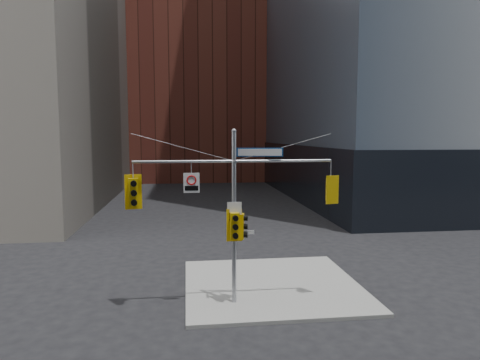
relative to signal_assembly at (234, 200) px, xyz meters
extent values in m
plane|color=black|center=(0.00, -1.99, -4.42)|extent=(160.00, 160.00, 0.00)
cube|color=gray|center=(2.00, 2.01, -4.34)|extent=(8.00, 8.00, 0.15)
cube|color=black|center=(28.00, 30.01, -1.42)|extent=(36.40, 36.40, 6.00)
cube|color=brown|center=(0.00, 56.01, 9.58)|extent=(26.00, 20.00, 28.00)
cylinder|color=#95989D|center=(0.00, 0.01, -0.82)|extent=(0.18, 0.18, 7.20)
sphere|color=#95989D|center=(0.00, 0.01, 2.78)|extent=(0.20, 0.20, 0.20)
cylinder|color=#95989D|center=(-2.00, 0.01, 1.58)|extent=(4.00, 0.11, 0.11)
cylinder|color=#95989D|center=(2.00, 0.01, 1.58)|extent=(4.00, 0.11, 0.11)
cylinder|color=#95989D|center=(0.00, -0.34, 1.58)|extent=(0.10, 0.70, 0.10)
cylinder|color=#95989D|center=(-2.00, 0.01, 2.13)|extent=(4.00, 0.02, 1.12)
cylinder|color=#95989D|center=(2.00, 0.01, 2.13)|extent=(4.00, 0.02, 1.12)
cube|color=gold|center=(-3.97, 0.01, 0.38)|extent=(0.40, 0.31, 1.12)
cube|color=gold|center=(-4.00, 0.20, 0.38)|extent=(0.66, 0.15, 1.39)
cylinder|color=black|center=(-3.93, -0.20, 0.76)|extent=(0.26, 0.21, 0.24)
cylinder|color=black|center=(-3.95, -0.12, 0.76)|extent=(0.20, 0.05, 0.20)
cylinder|color=black|center=(-3.93, -0.20, 0.38)|extent=(0.26, 0.21, 0.24)
cylinder|color=black|center=(-3.95, -0.12, 0.38)|extent=(0.20, 0.05, 0.20)
cylinder|color=black|center=(-3.93, -0.20, 0.01)|extent=(0.26, 0.21, 0.24)
cylinder|color=black|center=(-3.95, -0.12, 0.01)|extent=(0.20, 0.05, 0.20)
cube|color=gold|center=(4.03, 0.01, 0.38)|extent=(0.34, 0.27, 0.95)
cube|color=gold|center=(4.06, -0.15, 0.38)|extent=(0.56, 0.14, 1.18)
cylinder|color=black|center=(4.00, 0.19, 0.70)|extent=(0.22, 0.18, 0.20)
cylinder|color=black|center=(4.01, 0.11, 0.70)|extent=(0.17, 0.05, 0.17)
cylinder|color=black|center=(4.00, 0.19, 0.38)|extent=(0.22, 0.18, 0.20)
cylinder|color=black|center=(4.01, 0.11, 0.38)|extent=(0.17, 0.05, 0.17)
cylinder|color=black|center=(4.00, 0.19, 0.07)|extent=(0.22, 0.18, 0.20)
cylinder|color=black|center=(4.01, 0.11, 0.07)|extent=(0.17, 0.05, 0.17)
cube|color=gold|center=(0.28, 0.01, -1.09)|extent=(0.31, 0.39, 1.05)
cylinder|color=black|center=(0.47, -0.04, -0.74)|extent=(0.21, 0.25, 0.22)
cylinder|color=black|center=(0.40, -0.02, -0.74)|extent=(0.06, 0.19, 0.19)
cylinder|color=black|center=(0.47, -0.04, -1.09)|extent=(0.21, 0.25, 0.22)
cylinder|color=black|center=(0.40, -0.02, -1.09)|extent=(0.06, 0.19, 0.19)
cylinder|color=black|center=(0.47, -0.04, -1.44)|extent=(0.21, 0.25, 0.22)
cylinder|color=#0CE559|center=(0.40, -0.02, -1.44)|extent=(0.06, 0.19, 0.19)
cube|color=gold|center=(0.00, -0.27, -1.00)|extent=(0.35, 0.25, 1.07)
cube|color=gold|center=(0.00, -0.09, -1.00)|extent=(0.63, 0.05, 1.32)
cylinder|color=black|center=(0.00, -0.48, -0.65)|extent=(0.23, 0.17, 0.22)
cylinder|color=black|center=(0.00, -0.40, -0.65)|extent=(0.19, 0.02, 0.19)
cylinder|color=black|center=(0.00, -0.48, -1.00)|extent=(0.23, 0.17, 0.22)
cylinder|color=black|center=(0.00, -0.40, -1.00)|extent=(0.19, 0.02, 0.19)
cylinder|color=black|center=(0.00, -0.48, -1.36)|extent=(0.23, 0.17, 0.22)
cylinder|color=black|center=(0.00, -0.40, -1.36)|extent=(0.19, 0.02, 0.19)
cube|color=navy|center=(1.05, 0.01, 1.93)|extent=(1.87, 0.30, 0.37)
cube|color=silver|center=(1.05, -0.02, 1.93)|extent=(1.75, 0.25, 0.28)
cube|color=silver|center=(-1.70, -0.01, 0.73)|extent=(0.64, 0.05, 0.80)
torus|color=#B20A0A|center=(-1.70, -0.03, 0.84)|extent=(0.39, 0.06, 0.39)
cube|color=black|center=(-1.70, -0.03, 0.52)|extent=(0.53, 0.02, 0.19)
cube|color=silver|center=(0.00, -0.11, -0.44)|extent=(0.58, 0.08, 0.76)
cube|color=#D88C00|center=(0.00, -0.13, -0.65)|extent=(0.42, 0.04, 0.34)
cube|color=silver|center=(0.45, 0.01, -1.35)|extent=(0.76, 0.07, 0.15)
cube|color=#145926|center=(0.00, 0.46, -1.56)|extent=(0.13, 0.73, 0.15)
camera|label=1|loc=(-1.91, -16.99, 2.61)|focal=32.00mm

